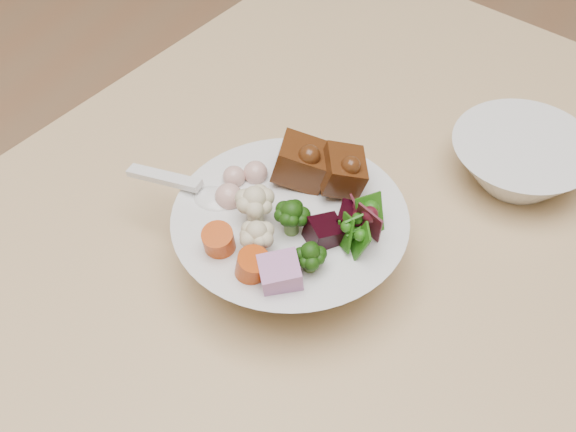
{
  "coord_description": "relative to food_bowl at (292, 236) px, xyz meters",
  "views": [
    {
      "loc": [
        0.06,
        -0.22,
        1.25
      ],
      "look_at": [
        -0.17,
        0.18,
        0.76
      ],
      "focal_mm": 50.0,
      "sensor_mm": 36.0,
      "label": 1
    }
  ],
  "objects": [
    {
      "name": "food_bowl",
      "position": [
        0.0,
        0.0,
        0.0
      ],
      "size": [
        0.2,
        0.2,
        0.11
      ],
      "color": "silver",
      "rests_on": "dining_table"
    },
    {
      "name": "soup_spoon",
      "position": [
        -0.08,
        -0.02,
        0.03
      ],
      "size": [
        0.11,
        0.03,
        0.02
      ],
      "rotation": [
        0.0,
        0.0,
        0.05
      ],
      "color": "silver",
      "rests_on": "food_bowl"
    },
    {
      "name": "side_bowl",
      "position": [
        0.14,
        0.21,
        -0.01
      ],
      "size": [
        0.14,
        0.14,
        0.05
      ],
      "primitive_type": null,
      "color": "silver",
      "rests_on": "dining_table"
    }
  ]
}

